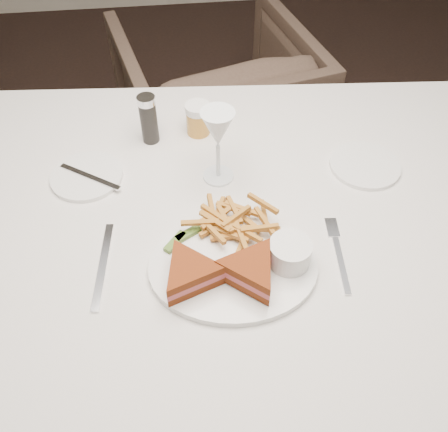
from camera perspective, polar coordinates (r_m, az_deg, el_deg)
name	(u,v)px	position (r m, az deg, el deg)	size (l,w,h in m)	color
ground	(292,338)	(1.74, 7.76, -13.69)	(5.00, 5.00, 0.00)	black
table	(222,309)	(1.34, -0.26, -10.60)	(1.41, 0.94, 0.75)	silver
chair_far	(216,100)	(2.04, -0.96, 13.14)	(0.69, 0.64, 0.71)	#47362B
table_setting	(225,218)	(0.98, 0.10, -0.25)	(0.79, 0.63, 0.18)	white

